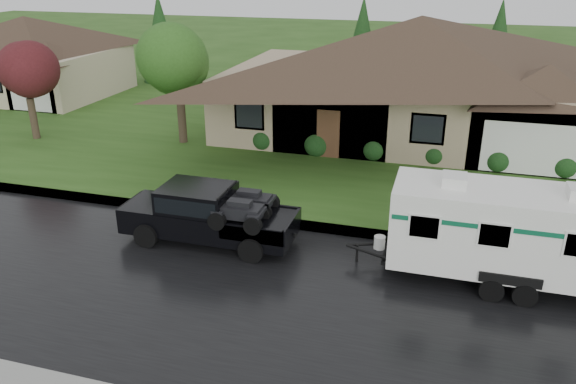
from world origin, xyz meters
name	(u,v)px	position (x,y,z in m)	size (l,w,h in m)	color
ground	(302,262)	(0.00, 0.00, 0.00)	(140.00, 140.00, 0.00)	#2A4E18
road	(282,299)	(0.00, -2.00, 0.01)	(140.00, 8.00, 0.01)	black
curb	(320,227)	(0.00, 2.25, 0.07)	(140.00, 0.50, 0.15)	gray
lawn	(375,125)	(0.00, 15.00, 0.07)	(140.00, 26.00, 0.15)	#2A4E18
house_main	(424,63)	(2.29, 13.84, 3.59)	(19.44, 10.80, 6.90)	tan
house_far	(30,49)	(-21.78, 15.85, 2.97)	(10.80, 8.64, 5.80)	tan
tree_left_green	(178,62)	(-8.29, 9.26, 3.91)	(3.28, 3.28, 5.43)	#382B1E
tree_red	(26,74)	(-15.39, 7.82, 3.23)	(2.69, 2.69, 4.45)	#382B1E
shrub_row	(404,151)	(2.00, 9.30, 0.65)	(13.60, 1.00, 1.00)	#143814
pickup_truck	(205,213)	(-3.22, 0.51, 0.96)	(5.35, 2.03, 1.78)	black
travel_trailer	(512,230)	(5.58, 0.51, 1.57)	(6.60, 2.32, 2.96)	white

